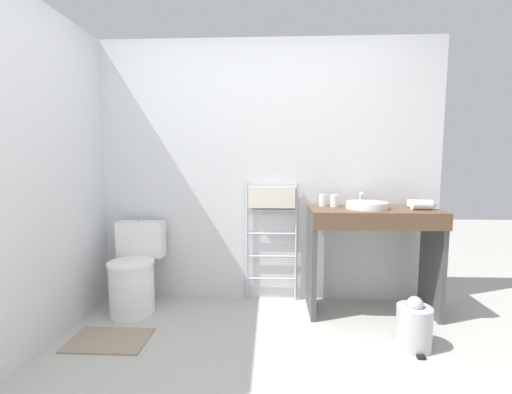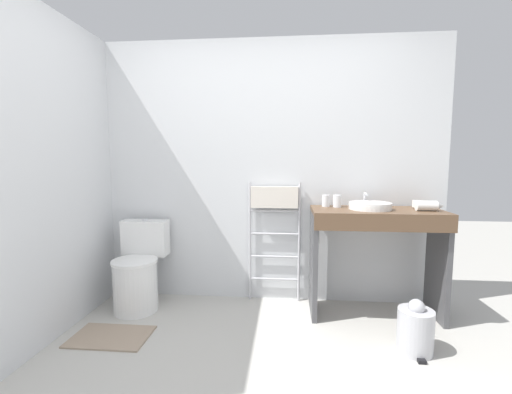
% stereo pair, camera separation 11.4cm
% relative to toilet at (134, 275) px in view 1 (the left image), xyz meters
% --- Properties ---
extents(wall_back, '(3.19, 0.12, 2.37)m').
position_rel_toilet_xyz_m(wall_back, '(1.10, 0.38, 0.87)').
color(wall_back, silver).
rests_on(wall_back, ground_plane).
extents(wall_side, '(0.12, 2.26, 2.37)m').
position_rel_toilet_xyz_m(wall_side, '(-0.44, -0.45, 0.87)').
color(wall_side, silver).
rests_on(wall_side, ground_plane).
extents(toilet, '(0.41, 0.51, 0.76)m').
position_rel_toilet_xyz_m(toilet, '(0.00, 0.00, 0.00)').
color(toilet, white).
rests_on(toilet, ground_plane).
extents(towel_radiator, '(0.48, 0.06, 1.10)m').
position_rel_toilet_xyz_m(towel_radiator, '(1.18, 0.27, 0.49)').
color(towel_radiator, silver).
rests_on(towel_radiator, ground_plane).
extents(vanity_counter, '(1.05, 0.49, 0.90)m').
position_rel_toilet_xyz_m(vanity_counter, '(2.03, 0.03, 0.30)').
color(vanity_counter, brown).
rests_on(vanity_counter, ground_plane).
extents(sink_basin, '(0.34, 0.34, 0.06)m').
position_rel_toilet_xyz_m(sink_basin, '(1.97, 0.05, 0.61)').
color(sink_basin, white).
rests_on(sink_basin, vanity_counter).
extents(faucet, '(0.02, 0.10, 0.12)m').
position_rel_toilet_xyz_m(faucet, '(1.97, 0.24, 0.66)').
color(faucet, silver).
rests_on(faucet, vanity_counter).
extents(cup_near_wall, '(0.07, 0.07, 0.10)m').
position_rel_toilet_xyz_m(cup_near_wall, '(1.63, 0.19, 0.63)').
color(cup_near_wall, white).
rests_on(cup_near_wall, vanity_counter).
extents(cup_near_edge, '(0.07, 0.07, 0.10)m').
position_rel_toilet_xyz_m(cup_near_edge, '(1.72, 0.16, 0.63)').
color(cup_near_edge, white).
rests_on(cup_near_edge, vanity_counter).
extents(hair_dryer, '(0.21, 0.19, 0.08)m').
position_rel_toilet_xyz_m(hair_dryer, '(2.41, 0.02, 0.62)').
color(hair_dryer, white).
rests_on(hair_dryer, vanity_counter).
extents(trash_bin, '(0.24, 0.27, 0.37)m').
position_rel_toilet_xyz_m(trash_bin, '(2.17, -0.51, -0.16)').
color(trash_bin, '#B7B7BC').
rests_on(trash_bin, ground_plane).
extents(bath_mat, '(0.56, 0.36, 0.01)m').
position_rel_toilet_xyz_m(bath_mat, '(0.01, -0.51, -0.31)').
color(bath_mat, gray).
rests_on(bath_mat, ground_plane).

